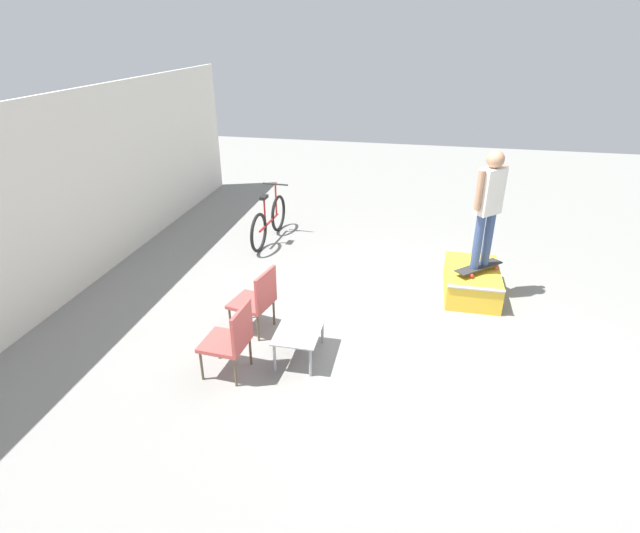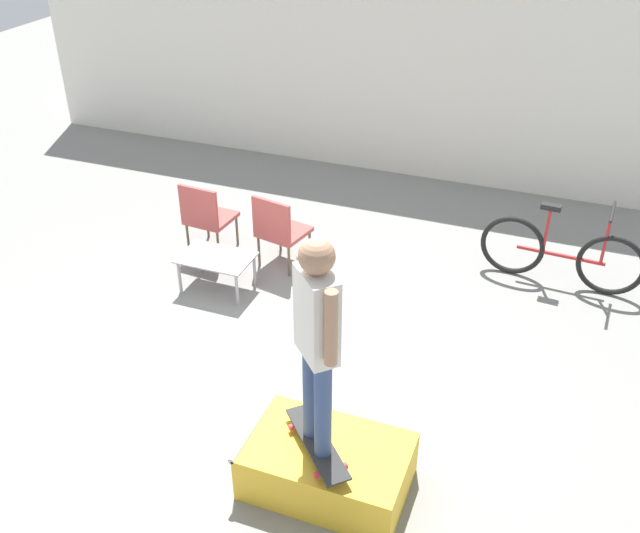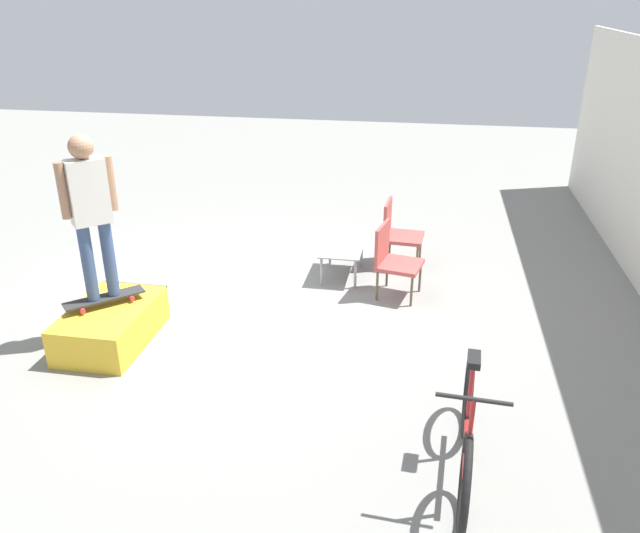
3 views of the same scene
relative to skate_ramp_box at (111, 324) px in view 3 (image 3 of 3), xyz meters
The scene contains 8 objects.
ground_plane 1.63m from the skate_ramp_box, 137.41° to the left, with size 24.00×24.00×0.00m, color gray.
skate_ramp_box is the anchor object (origin of this frame).
skateboard_on_ramp 0.31m from the skate_ramp_box, 130.47° to the right, with size 0.74×0.76×0.07m.
person_skater 1.36m from the skate_ramp_box, 130.47° to the right, with size 0.42×0.44×1.78m.
coffee_table 3.14m from the skate_ramp_box, 133.97° to the left, with size 0.82×0.55×0.42m.
patio_chair_left 4.00m from the skate_ramp_box, 132.09° to the left, with size 0.56×0.56×0.93m.
patio_chair_right 3.43m from the skate_ramp_box, 119.98° to the left, with size 0.62×0.62×0.93m.
bicycle 4.03m from the skate_ramp_box, 69.05° to the left, with size 1.83×0.52×1.04m.
Camera 3 is at (6.71, 2.21, 3.57)m, focal length 35.00 mm.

